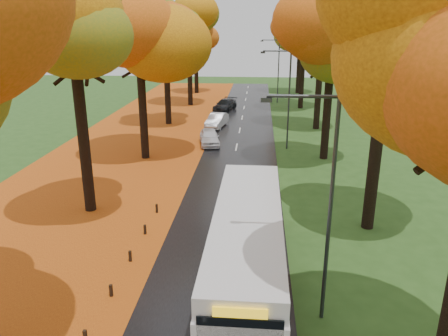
# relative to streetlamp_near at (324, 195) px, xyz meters

# --- Properties ---
(road) EXTENTS (6.50, 90.00, 0.04)m
(road) POSITION_rel_streetlamp_near_xyz_m (-3.95, 17.00, -4.69)
(road) COLOR black
(road) RESTS_ON ground
(centre_line) EXTENTS (0.12, 90.00, 0.01)m
(centre_line) POSITION_rel_streetlamp_near_xyz_m (-3.95, 17.00, -4.67)
(centre_line) COLOR silver
(centre_line) RESTS_ON road
(leaf_verge) EXTENTS (12.00, 90.00, 0.02)m
(leaf_verge) POSITION_rel_streetlamp_near_xyz_m (-12.95, 17.00, -4.70)
(leaf_verge) COLOR maroon
(leaf_verge) RESTS_ON ground
(leaf_drift) EXTENTS (0.90, 90.00, 0.01)m
(leaf_drift) POSITION_rel_streetlamp_near_xyz_m (-7.00, 17.00, -4.67)
(leaf_drift) COLOR orange
(leaf_drift) RESTS_ON road
(trees_left) EXTENTS (9.20, 74.00, 13.88)m
(trees_left) POSITION_rel_streetlamp_near_xyz_m (-11.13, 19.06, 4.82)
(trees_left) COLOR black
(trees_left) RESTS_ON ground
(trees_right) EXTENTS (9.30, 74.20, 13.96)m
(trees_right) POSITION_rel_streetlamp_near_xyz_m (3.24, 18.91, 4.98)
(trees_right) COLOR black
(trees_right) RESTS_ON ground
(streetlamp_near) EXTENTS (2.45, 0.18, 8.00)m
(streetlamp_near) POSITION_rel_streetlamp_near_xyz_m (0.00, 0.00, 0.00)
(streetlamp_near) COLOR #333538
(streetlamp_near) RESTS_ON ground
(streetlamp_mid) EXTENTS (2.45, 0.18, 8.00)m
(streetlamp_mid) POSITION_rel_streetlamp_near_xyz_m (0.00, 22.00, 0.00)
(streetlamp_mid) COLOR #333538
(streetlamp_mid) RESTS_ON ground
(streetlamp_far) EXTENTS (2.45, 0.18, 8.00)m
(streetlamp_far) POSITION_rel_streetlamp_near_xyz_m (0.00, 44.00, 0.00)
(streetlamp_far) COLOR #333538
(streetlamp_far) RESTS_ON ground
(bus) EXTENTS (2.76, 11.69, 3.07)m
(bus) POSITION_rel_streetlamp_near_xyz_m (-2.49, 2.03, -3.06)
(bus) COLOR #4B0B18
(bus) RESTS_ON road
(car_white) EXTENTS (2.25, 4.15, 1.34)m
(car_white) POSITION_rel_streetlamp_near_xyz_m (-6.30, 22.59, -4.00)
(car_white) COLOR white
(car_white) RESTS_ON road
(car_silver) EXTENTS (2.16, 4.31, 1.35)m
(car_silver) POSITION_rel_streetlamp_near_xyz_m (-6.30, 29.27, -4.00)
(car_silver) COLOR #ACAFB4
(car_silver) RESTS_ON road
(car_dark) EXTENTS (2.99, 4.83, 1.31)m
(car_dark) POSITION_rel_streetlamp_near_xyz_m (-6.16, 37.98, -4.02)
(car_dark) COLOR black
(car_dark) RESTS_ON road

